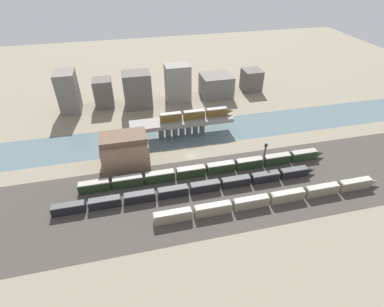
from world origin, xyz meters
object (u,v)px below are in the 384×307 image
(train_yard_far, at_px, (209,169))
(signal_tower, at_px, (264,156))
(train_on_bridge, at_px, (196,114))
(warehouse_building, at_px, (125,150))
(train_yard_mid, at_px, (193,189))
(train_yard_near, at_px, (273,199))

(train_yard_far, distance_m, signal_tower, 23.07)
(train_on_bridge, distance_m, warehouse_building, 38.79)
(train_on_bridge, xyz_separation_m, train_yard_far, (-2.57, -31.95, -7.93))
(train_on_bridge, bearing_deg, train_yard_mid, -105.56)
(train_on_bridge, distance_m, train_yard_far, 33.01)
(signal_tower, bearing_deg, train_yard_far, 176.72)
(train_on_bridge, height_order, train_yard_far, train_on_bridge)
(train_yard_near, height_order, train_yard_far, train_yard_far)
(train_on_bridge, height_order, signal_tower, train_on_bridge)
(train_yard_far, bearing_deg, train_yard_near, -50.60)
(train_yard_mid, xyz_separation_m, train_yard_far, (8.94, 9.39, 0.25))
(train_yard_near, distance_m, train_yard_mid, 28.99)
(train_on_bridge, xyz_separation_m, train_yard_mid, (-11.51, -41.33, -8.18))
(train_yard_near, xyz_separation_m, train_yard_far, (-17.50, 21.30, 0.07))
(train_on_bridge, distance_m, train_yard_near, 55.87)
(train_yard_far, bearing_deg, warehouse_building, 155.30)
(train_on_bridge, height_order, warehouse_building, warehouse_building)
(train_on_bridge, bearing_deg, train_yard_far, -94.60)
(train_on_bridge, relative_size, train_yard_mid, 0.36)
(train_yard_near, bearing_deg, train_on_bridge, 105.66)
(train_on_bridge, xyz_separation_m, train_yard_near, (14.92, -53.24, -7.99))
(warehouse_building, bearing_deg, train_on_bridge, 26.46)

